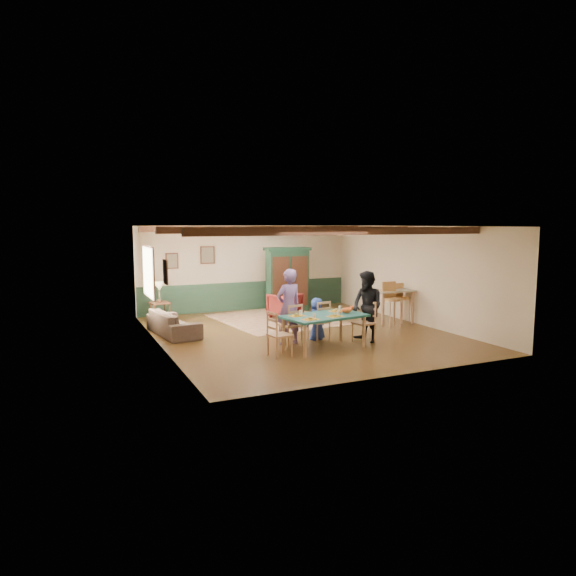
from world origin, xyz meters
name	(u,v)px	position (x,y,z in m)	size (l,w,h in m)	color
floor	(301,333)	(0.00, 0.00, 0.00)	(8.00, 8.00, 0.00)	#482E14
wall_back	(247,268)	(0.00, 4.00, 1.35)	(7.00, 0.02, 2.70)	beige
wall_left	(160,288)	(-3.50, 0.00, 1.35)	(0.02, 8.00, 2.70)	beige
wall_right	(414,275)	(3.50, 0.00, 1.35)	(0.02, 8.00, 2.70)	beige
ceiling	(301,226)	(0.00, 0.00, 2.70)	(7.00, 8.00, 0.02)	silver
wainscot_back	(247,296)	(0.00, 3.98, 0.45)	(6.95, 0.03, 0.90)	#1F3928
ceiling_beam_front	(349,231)	(0.00, -2.30, 2.61)	(6.95, 0.16, 0.16)	black
ceiling_beam_mid	(294,230)	(0.00, 0.40, 2.61)	(6.95, 0.16, 0.16)	black
ceiling_beam_back	(258,229)	(0.00, 3.00, 2.61)	(6.95, 0.16, 0.16)	black
window_left	(148,272)	(-3.47, 1.70, 1.55)	(0.06, 1.60, 1.30)	white
picture_left_wall	(166,272)	(-3.47, -0.60, 1.75)	(0.04, 0.42, 0.52)	gray
picture_back_a	(207,255)	(-1.30, 3.97, 1.80)	(0.45, 0.04, 0.55)	gray
picture_back_b	(172,261)	(-2.40, 3.97, 1.65)	(0.38, 0.04, 0.48)	gray
dining_table	(324,332)	(-0.24, -1.69, 0.38)	(1.82, 1.01, 0.76)	#1A544E
dining_chair_far_left	(291,324)	(-0.76, -1.04, 0.48)	(0.43, 0.45, 0.96)	#AA7B55
dining_chair_far_right	(319,321)	(0.04, -0.91, 0.48)	(0.43, 0.45, 0.96)	#AA7B55
dining_chair_end_left	(280,334)	(-1.39, -1.88, 0.48)	(0.43, 0.45, 0.96)	#AA7B55
dining_chair_end_right	(364,322)	(0.90, -1.50, 0.48)	(0.43, 0.45, 0.96)	#AA7B55
person_man	(289,307)	(-0.78, -0.96, 0.87)	(0.64, 0.42, 1.75)	slate
person_woman	(367,307)	(1.00, -1.49, 0.84)	(0.81, 0.63, 1.67)	black
person_child	(317,319)	(0.02, -0.83, 0.51)	(0.50, 0.32, 1.02)	navy
cat	(347,309)	(0.32, -1.70, 0.85)	(0.36, 0.14, 0.18)	orange
place_setting_near_left	(311,317)	(-0.75, -2.03, 0.81)	(0.40, 0.30, 0.11)	orange
place_setting_near_center	(335,314)	(-0.10, -1.93, 0.81)	(0.40, 0.30, 0.11)	orange
place_setting_far_left	(297,314)	(-0.83, -1.53, 0.81)	(0.40, 0.30, 0.11)	orange
place_setting_far_right	(337,309)	(0.26, -1.35, 0.81)	(0.40, 0.30, 0.11)	orange
area_rug	(275,319)	(0.12, 1.99, 0.01)	(3.01, 3.57, 0.01)	beige
armoire	(287,279)	(1.09, 3.26, 1.01)	(1.43, 0.57, 2.02)	black
armchair	(285,305)	(0.50, 2.12, 0.37)	(0.80, 0.82, 0.74)	#440D0E
sofa	(174,323)	(-2.97, 1.19, 0.29)	(2.01, 0.78, 0.59)	#3C2D25
end_table	(160,313)	(-3.03, 2.66, 0.31)	(0.50, 0.50, 0.62)	black
table_lamp	(159,292)	(-3.03, 2.66, 0.90)	(0.31, 0.31, 0.56)	beige
counter_table	(393,307)	(2.89, 0.12, 0.47)	(1.13, 0.66, 0.94)	beige
bar_stool_left	(392,305)	(2.59, -0.28, 0.60)	(0.43, 0.47, 1.21)	#BE854A
bar_stool_right	(402,303)	(3.26, 0.17, 0.55)	(0.39, 0.42, 1.09)	#BE854A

